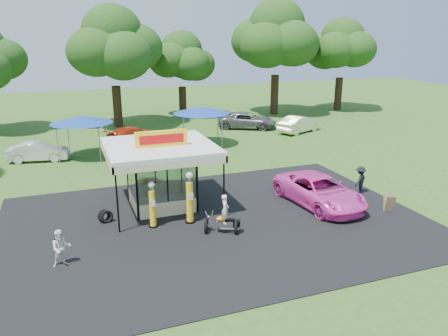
{
  "coord_description": "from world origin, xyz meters",
  "views": [
    {
      "loc": [
        -6.38,
        -16.34,
        8.68
      ],
      "look_at": [
        1.13,
        4.0,
        2.07
      ],
      "focal_mm": 35.0,
      "sensor_mm": 36.0,
      "label": 1
    }
  ],
  "objects_px": {
    "pink_sedan": "(319,191)",
    "bg_car_a": "(38,152)",
    "gas_station_kiosk": "(161,174)",
    "kiosk_car": "(153,185)",
    "tent_east": "(201,110)",
    "motorcycle": "(224,218)",
    "spectator_west": "(61,248)",
    "bg_car_d": "(247,120)",
    "spectator_east_a": "(360,180)",
    "bg_car_b": "(133,135)",
    "bg_car_e": "(299,124)",
    "gas_pump_right": "(190,199)",
    "gas_pump_left": "(152,206)",
    "a_frame_sign": "(389,203)",
    "tent_west": "(81,120)"
  },
  "relations": [
    {
      "from": "a_frame_sign",
      "to": "bg_car_b",
      "type": "xyz_separation_m",
      "value": [
        -9.9,
        19.71,
        0.23
      ]
    },
    {
      "from": "gas_pump_right",
      "to": "kiosk_car",
      "type": "bearing_deg",
      "value": 99.46
    },
    {
      "from": "motorcycle",
      "to": "spectator_west",
      "type": "xyz_separation_m",
      "value": [
        -6.96,
        -0.59,
        0.01
      ]
    },
    {
      "from": "a_frame_sign",
      "to": "motorcycle",
      "type": "bearing_deg",
      "value": -169.05
    },
    {
      "from": "pink_sedan",
      "to": "bg_car_a",
      "type": "xyz_separation_m",
      "value": [
        -14.29,
        14.37,
        -0.1
      ]
    },
    {
      "from": "gas_pump_left",
      "to": "kiosk_car",
      "type": "relative_size",
      "value": 0.81
    },
    {
      "from": "pink_sedan",
      "to": "spectator_west",
      "type": "relative_size",
      "value": 3.73
    },
    {
      "from": "kiosk_car",
      "to": "bg_car_a",
      "type": "distance_m",
      "value": 11.42
    },
    {
      "from": "pink_sedan",
      "to": "tent_east",
      "type": "bearing_deg",
      "value": 91.29
    },
    {
      "from": "gas_pump_left",
      "to": "a_frame_sign",
      "type": "bearing_deg",
      "value": -11.06
    },
    {
      "from": "pink_sedan",
      "to": "spectator_east_a",
      "type": "xyz_separation_m",
      "value": [
        3.14,
        0.73,
        0.01
      ]
    },
    {
      "from": "kiosk_car",
      "to": "bg_car_b",
      "type": "height_order",
      "value": "bg_car_b"
    },
    {
      "from": "kiosk_car",
      "to": "gas_pump_right",
      "type": "bearing_deg",
      "value": -170.54
    },
    {
      "from": "bg_car_e",
      "to": "spectator_east_a",
      "type": "bearing_deg",
      "value": 138.26
    },
    {
      "from": "gas_pump_right",
      "to": "spectator_east_a",
      "type": "bearing_deg",
      "value": 3.46
    },
    {
      "from": "bg_car_b",
      "to": "bg_car_e",
      "type": "relative_size",
      "value": 1.0
    },
    {
      "from": "gas_pump_right",
      "to": "bg_car_e",
      "type": "xyz_separation_m",
      "value": [
        15.26,
        16.34,
        -0.47
      ]
    },
    {
      "from": "spectator_west",
      "to": "bg_car_a",
      "type": "relative_size",
      "value": 0.37
    },
    {
      "from": "gas_pump_right",
      "to": "bg_car_b",
      "type": "xyz_separation_m",
      "value": [
        0.04,
        17.54,
        -0.56
      ]
    },
    {
      "from": "gas_pump_left",
      "to": "spectator_west",
      "type": "xyz_separation_m",
      "value": [
        -4.06,
        -2.31,
        -0.33
      ]
    },
    {
      "from": "kiosk_car",
      "to": "bg_car_a",
      "type": "relative_size",
      "value": 0.68
    },
    {
      "from": "pink_sedan",
      "to": "spectator_west",
      "type": "distance_m",
      "value": 13.08
    },
    {
      "from": "spectator_west",
      "to": "bg_car_b",
      "type": "relative_size",
      "value": 0.32
    },
    {
      "from": "gas_pump_left",
      "to": "spectator_east_a",
      "type": "bearing_deg",
      "value": 2.38
    },
    {
      "from": "spectator_west",
      "to": "bg_car_d",
      "type": "bearing_deg",
      "value": 45.87
    },
    {
      "from": "motorcycle",
      "to": "pink_sedan",
      "type": "xyz_separation_m",
      "value": [
        5.95,
        1.49,
        0.04
      ]
    },
    {
      "from": "gas_station_kiosk",
      "to": "tent_west",
      "type": "xyz_separation_m",
      "value": [
        -3.26,
        11.56,
        1.01
      ]
    },
    {
      "from": "a_frame_sign",
      "to": "spectator_west",
      "type": "height_order",
      "value": "spectator_west"
    },
    {
      "from": "pink_sedan",
      "to": "bg_car_d",
      "type": "bearing_deg",
      "value": 71.83
    },
    {
      "from": "spectator_east_a",
      "to": "bg_car_e",
      "type": "bearing_deg",
      "value": -135.76
    },
    {
      "from": "motorcycle",
      "to": "bg_car_a",
      "type": "xyz_separation_m",
      "value": [
        -8.34,
        15.86,
        -0.07
      ]
    },
    {
      "from": "bg_car_b",
      "to": "bg_car_d",
      "type": "distance_m",
      "value": 11.57
    },
    {
      "from": "gas_pump_left",
      "to": "spectator_west",
      "type": "bearing_deg",
      "value": -150.32
    },
    {
      "from": "bg_car_e",
      "to": "bg_car_d",
      "type": "bearing_deg",
      "value": 24.95
    },
    {
      "from": "gas_pump_left",
      "to": "gas_station_kiosk",
      "type": "bearing_deg",
      "value": 68.53
    },
    {
      "from": "kiosk_car",
      "to": "tent_east",
      "type": "height_order",
      "value": "tent_east"
    },
    {
      "from": "gas_pump_right",
      "to": "bg_car_e",
      "type": "relative_size",
      "value": 0.55
    },
    {
      "from": "kiosk_car",
      "to": "spectator_east_a",
      "type": "height_order",
      "value": "spectator_east_a"
    },
    {
      "from": "motorcycle",
      "to": "pink_sedan",
      "type": "relative_size",
      "value": 0.34
    },
    {
      "from": "spectator_west",
      "to": "tent_east",
      "type": "distance_m",
      "value": 20.29
    },
    {
      "from": "gas_station_kiosk",
      "to": "bg_car_a",
      "type": "height_order",
      "value": "gas_station_kiosk"
    },
    {
      "from": "gas_pump_left",
      "to": "gas_pump_right",
      "type": "distance_m",
      "value": 1.78
    },
    {
      "from": "spectator_east_a",
      "to": "motorcycle",
      "type": "bearing_deg",
      "value": -14.26
    },
    {
      "from": "spectator_west",
      "to": "tent_east",
      "type": "bearing_deg",
      "value": 50.87
    },
    {
      "from": "pink_sedan",
      "to": "gas_station_kiosk",
      "type": "bearing_deg",
      "value": 155.2
    },
    {
      "from": "tent_west",
      "to": "pink_sedan",
      "type": "bearing_deg",
      "value": -52.0
    },
    {
      "from": "gas_station_kiosk",
      "to": "gas_pump_right",
      "type": "xyz_separation_m",
      "value": [
        0.8,
        -2.59,
        -0.54
      ]
    },
    {
      "from": "pink_sedan",
      "to": "bg_car_d",
      "type": "distance_m",
      "value": 20.28
    },
    {
      "from": "kiosk_car",
      "to": "spectator_west",
      "type": "distance_m",
      "value": 8.61
    },
    {
      "from": "gas_station_kiosk",
      "to": "motorcycle",
      "type": "height_order",
      "value": "gas_station_kiosk"
    }
  ]
}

